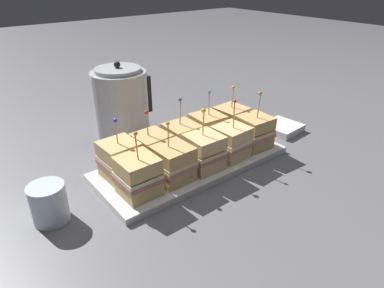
{
  "coord_description": "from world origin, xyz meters",
  "views": [
    {
      "loc": [
        -0.5,
        -0.64,
        0.49
      ],
      "look_at": [
        0.0,
        0.0,
        0.07
      ],
      "focal_mm": 32.0,
      "sensor_mm": 36.0,
      "label": 1
    }
  ],
  "objects_px": {
    "sandwich_back_left": "(152,150)",
    "sandwich_back_far_left": "(120,160)",
    "sandwich_front_right": "(231,142)",
    "sandwich_back_center": "(182,139)",
    "kettle_steel": "(121,102)",
    "sandwich_front_center": "(204,152)",
    "sandwich_back_right": "(208,130)",
    "napkin_stack": "(282,128)",
    "serving_platter": "(192,163)",
    "sandwich_front_far_right": "(254,132)",
    "sandwich_front_left": "(173,163)",
    "sandwich_back_far_right": "(231,122)",
    "drinking_glass": "(49,203)",
    "sandwich_front_far_left": "(138,176)"
  },
  "relations": [
    {
      "from": "sandwich_back_left",
      "to": "sandwich_back_far_left",
      "type": "bearing_deg",
      "value": 178.04
    },
    {
      "from": "sandwich_front_right",
      "to": "sandwich_back_center",
      "type": "height_order",
      "value": "sandwich_front_right"
    },
    {
      "from": "sandwich_back_far_left",
      "to": "kettle_steel",
      "type": "distance_m",
      "value": 0.3
    },
    {
      "from": "sandwich_front_center",
      "to": "sandwich_front_right",
      "type": "relative_size",
      "value": 0.99
    },
    {
      "from": "sandwich_back_right",
      "to": "napkin_stack",
      "type": "height_order",
      "value": "sandwich_back_right"
    },
    {
      "from": "serving_platter",
      "to": "sandwich_front_center",
      "type": "height_order",
      "value": "sandwich_front_center"
    },
    {
      "from": "napkin_stack",
      "to": "sandwich_back_right",
      "type": "bearing_deg",
      "value": 169.14
    },
    {
      "from": "serving_platter",
      "to": "sandwich_back_center",
      "type": "bearing_deg",
      "value": 87.37
    },
    {
      "from": "sandwich_back_far_left",
      "to": "kettle_steel",
      "type": "bearing_deg",
      "value": 61.01
    },
    {
      "from": "sandwich_back_left",
      "to": "sandwich_back_center",
      "type": "bearing_deg",
      "value": 0.34
    },
    {
      "from": "sandwich_front_far_right",
      "to": "napkin_stack",
      "type": "xyz_separation_m",
      "value": [
        0.18,
        0.04,
        -0.05
      ]
    },
    {
      "from": "sandwich_front_right",
      "to": "kettle_steel",
      "type": "xyz_separation_m",
      "value": [
        -0.14,
        0.36,
        0.04
      ]
    },
    {
      "from": "sandwich_back_center",
      "to": "napkin_stack",
      "type": "relative_size",
      "value": 1.38
    },
    {
      "from": "sandwich_front_left",
      "to": "napkin_stack",
      "type": "height_order",
      "value": "sandwich_front_left"
    },
    {
      "from": "sandwich_back_far_left",
      "to": "napkin_stack",
      "type": "bearing_deg",
      "value": -5.63
    },
    {
      "from": "sandwich_front_left",
      "to": "sandwich_front_right",
      "type": "bearing_deg",
      "value": -1.12
    },
    {
      "from": "sandwich_back_far_right",
      "to": "drinking_glass",
      "type": "xyz_separation_m",
      "value": [
        -0.57,
        -0.04,
        -0.02
      ]
    },
    {
      "from": "sandwich_front_center",
      "to": "sandwich_back_left",
      "type": "xyz_separation_m",
      "value": [
        -0.1,
        0.1,
        -0.0
      ]
    },
    {
      "from": "napkin_stack",
      "to": "sandwich_back_far_left",
      "type": "bearing_deg",
      "value": 174.37
    },
    {
      "from": "sandwich_front_center",
      "to": "sandwich_back_left",
      "type": "height_order",
      "value": "sandwich_front_center"
    },
    {
      "from": "serving_platter",
      "to": "napkin_stack",
      "type": "relative_size",
      "value": 4.44
    },
    {
      "from": "sandwich_front_left",
      "to": "sandwich_back_far_left",
      "type": "xyz_separation_m",
      "value": [
        -0.1,
        0.09,
        0.0
      ]
    },
    {
      "from": "sandwich_back_left",
      "to": "napkin_stack",
      "type": "xyz_separation_m",
      "value": [
        0.48,
        -0.05,
        -0.05
      ]
    },
    {
      "from": "sandwich_front_far_right",
      "to": "kettle_steel",
      "type": "xyz_separation_m",
      "value": [
        -0.24,
        0.36,
        0.04
      ]
    },
    {
      "from": "sandwich_front_far_right",
      "to": "sandwich_back_far_left",
      "type": "xyz_separation_m",
      "value": [
        -0.38,
        0.1,
        -0.0
      ]
    },
    {
      "from": "sandwich_back_far_left",
      "to": "napkin_stack",
      "type": "distance_m",
      "value": 0.57
    },
    {
      "from": "sandwich_front_far_left",
      "to": "sandwich_back_center",
      "type": "bearing_deg",
      "value": 25.34
    },
    {
      "from": "serving_platter",
      "to": "sandwich_front_far_right",
      "type": "height_order",
      "value": "sandwich_front_far_right"
    },
    {
      "from": "sandwich_back_right",
      "to": "serving_platter",
      "type": "bearing_deg",
      "value": -153.72
    },
    {
      "from": "sandwich_back_right",
      "to": "sandwich_front_center",
      "type": "bearing_deg",
      "value": -133.97
    },
    {
      "from": "sandwich_front_center",
      "to": "sandwich_front_far_right",
      "type": "distance_m",
      "value": 0.19
    },
    {
      "from": "sandwich_front_far_right",
      "to": "kettle_steel",
      "type": "height_order",
      "value": "kettle_steel"
    },
    {
      "from": "kettle_steel",
      "to": "drinking_glass",
      "type": "bearing_deg",
      "value": -137.95
    },
    {
      "from": "sandwich_front_far_right",
      "to": "sandwich_back_far_left",
      "type": "bearing_deg",
      "value": 165.92
    },
    {
      "from": "sandwich_front_center",
      "to": "drinking_glass",
      "type": "distance_m",
      "value": 0.39
    },
    {
      "from": "napkin_stack",
      "to": "sandwich_front_far_left",
      "type": "bearing_deg",
      "value": -176.09
    },
    {
      "from": "sandwich_back_far_left",
      "to": "serving_platter",
      "type": "bearing_deg",
      "value": -14.36
    },
    {
      "from": "sandwich_back_center",
      "to": "sandwich_back_right",
      "type": "xyz_separation_m",
      "value": [
        0.09,
        0.0,
        0.0
      ]
    },
    {
      "from": "sandwich_front_far_left",
      "to": "sandwich_back_center",
      "type": "distance_m",
      "value": 0.22
    },
    {
      "from": "sandwich_front_center",
      "to": "sandwich_front_right",
      "type": "distance_m",
      "value": 0.1
    },
    {
      "from": "sandwich_front_far_left",
      "to": "sandwich_back_far_right",
      "type": "relative_size",
      "value": 1.0
    },
    {
      "from": "sandwich_front_right",
      "to": "sandwich_back_far_right",
      "type": "xyz_separation_m",
      "value": [
        0.09,
        0.1,
        0.0
      ]
    },
    {
      "from": "sandwich_front_left",
      "to": "sandwich_front_center",
      "type": "relative_size",
      "value": 0.94
    },
    {
      "from": "sandwich_back_far_left",
      "to": "kettle_steel",
      "type": "relative_size",
      "value": 0.67
    },
    {
      "from": "sandwich_front_center",
      "to": "kettle_steel",
      "type": "distance_m",
      "value": 0.37
    },
    {
      "from": "napkin_stack",
      "to": "sandwich_back_left",
      "type": "bearing_deg",
      "value": 173.66
    },
    {
      "from": "sandwich_front_left",
      "to": "sandwich_back_right",
      "type": "height_order",
      "value": "sandwich_back_right"
    },
    {
      "from": "kettle_steel",
      "to": "napkin_stack",
      "type": "relative_size",
      "value": 1.98
    },
    {
      "from": "sandwich_front_center",
      "to": "sandwich_back_far_right",
      "type": "bearing_deg",
      "value": 27.03
    },
    {
      "from": "sandwich_front_far_left",
      "to": "sandwich_back_left",
      "type": "distance_m",
      "value": 0.13
    }
  ]
}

